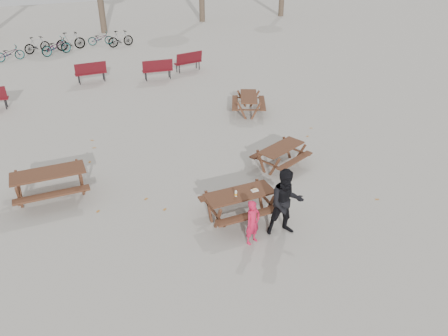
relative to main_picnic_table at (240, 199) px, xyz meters
name	(u,v)px	position (x,y,z in m)	size (l,w,h in m)	color
ground	(239,217)	(0.00, 0.00, -0.59)	(80.00, 80.00, 0.00)	gray
main_picnic_table	(240,199)	(0.00, 0.00, 0.00)	(1.80, 1.45, 0.78)	#3B2115
food_tray	(255,190)	(0.39, -0.08, 0.21)	(0.18, 0.11, 0.04)	white
bread_roll	(255,189)	(0.39, -0.08, 0.25)	(0.14, 0.06, 0.05)	tan
soda_bottle	(236,194)	(-0.16, -0.10, 0.26)	(0.07, 0.07, 0.17)	silver
child	(253,222)	(-0.16, -1.05, 0.00)	(0.43, 0.28, 1.18)	#C6183E
adult	(286,203)	(0.75, -1.04, 0.31)	(0.88, 0.68, 1.80)	black
picnic_table_east	(281,157)	(2.44, 2.01, -0.24)	(1.62, 1.30, 0.70)	#3B2115
picnic_table_north	(51,185)	(-4.44, 3.02, -0.16)	(1.98, 1.59, 0.85)	#3B2115
picnic_table_far	(249,104)	(3.58, 6.55, -0.22)	(1.68, 1.35, 0.72)	#3B2115
park_bench_row	(112,74)	(-0.78, 12.52, -0.07)	(11.10, 2.63, 1.03)	maroon
bicycle_row	(67,44)	(-2.07, 19.98, -0.11)	(8.21, 2.50, 1.08)	black
fallen_leaves	(219,171)	(0.50, 2.50, -0.58)	(11.00, 11.00, 0.01)	#AE6C29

